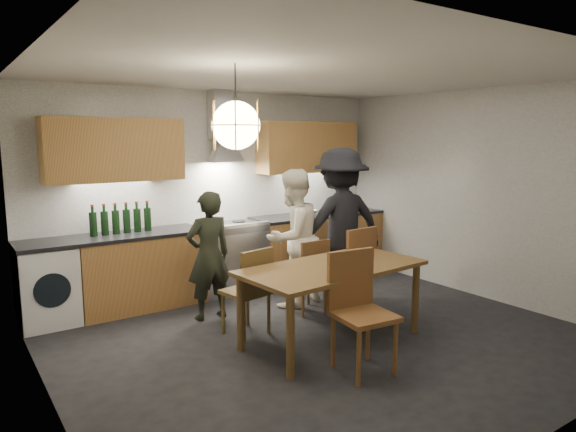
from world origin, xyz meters
TOP-DOWN VIEW (x-y plane):
  - ground at (0.00, 0.00)m, footprint 5.00×5.00m
  - room_shell at (0.00, 0.00)m, footprint 5.02×4.52m
  - counter_run at (0.02, 1.95)m, footprint 5.00×0.62m
  - range_stove at (0.00, 1.94)m, footprint 0.90×0.60m
  - wall_fixtures at (0.00, 2.07)m, footprint 4.30×0.54m
  - pendant_lamp at (-1.00, -0.10)m, footprint 0.43×0.43m
  - dining_table at (0.02, -0.15)m, footprint 1.88×1.04m
  - chair_back_left at (-0.56, 0.44)m, footprint 0.48×0.48m
  - chair_back_mid at (0.34, 0.63)m, footprint 0.39×0.39m
  - chair_back_right at (0.74, 0.35)m, footprint 0.49×0.49m
  - chair_front at (-0.18, -0.73)m, footprint 0.52×0.52m
  - person_left at (-0.69, 1.13)m, footprint 0.52×0.35m
  - person_mid at (0.35, 1.00)m, footprint 0.92×0.80m
  - person_right at (1.01, 0.91)m, footprint 1.30×0.86m
  - mixing_bowl at (1.27, 1.94)m, footprint 0.38×0.38m
  - stock_pot at (1.81, 1.91)m, footprint 0.27×0.27m
  - wine_bottles at (-1.36, 2.02)m, footprint 0.71×0.08m

SIDE VIEW (x-z plane):
  - ground at x=0.00m, z-range 0.00..0.00m
  - range_stove at x=0.00m, z-range -0.02..0.90m
  - counter_run at x=0.02m, z-range 0.00..0.90m
  - chair_back_mid at x=0.34m, z-range 0.06..0.92m
  - chair_back_left at x=-0.56m, z-range 0.07..0.97m
  - chair_back_right at x=0.74m, z-range 0.07..1.08m
  - chair_front at x=-0.18m, z-range 0.08..1.11m
  - dining_table at x=0.02m, z-range 0.30..1.06m
  - person_left at x=-0.69m, z-range 0.00..1.43m
  - person_mid at x=0.35m, z-range 0.00..1.64m
  - mixing_bowl at x=1.27m, z-range 0.90..0.97m
  - person_right at x=1.01m, z-range 0.00..1.87m
  - stock_pot at x=1.81m, z-range 0.90..1.05m
  - wine_bottles at x=-1.36m, z-range 0.90..1.25m
  - room_shell at x=0.00m, z-range 0.40..3.01m
  - wall_fixtures at x=0.00m, z-range 1.32..2.42m
  - pendant_lamp at x=-1.00m, z-range 1.75..2.45m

